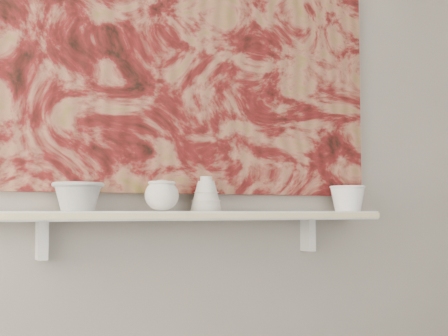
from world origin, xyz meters
TOP-DOWN VIEW (x-y plane):
  - wall_back at (0.00, 1.60)m, footprint 3.60×0.00m
  - shelf at (0.00, 1.51)m, footprint 1.40×0.18m
  - shelf_stripe at (0.00, 1.41)m, footprint 1.40×0.01m
  - bracket_left at (-0.49, 1.57)m, footprint 0.03×0.06m
  - bracket_right at (0.49, 1.57)m, footprint 0.03×0.06m
  - painting at (0.00, 1.59)m, footprint 1.50×0.02m
  - house_motif at (0.45, 1.57)m, footprint 0.09×0.00m
  - bowl_grey at (-0.40, 1.51)m, footprint 0.18×0.18m
  - cup_cream at (-0.12, 1.51)m, footprint 0.14×0.14m
  - bell_vessel at (0.04, 1.51)m, footprint 0.13×0.13m
  - bowl_white at (0.63, 1.51)m, footprint 0.15×0.15m

SIDE VIEW (x-z plane):
  - bracket_left at x=-0.49m, z-range 0.78..0.90m
  - bracket_right at x=0.49m, z-range 0.78..0.90m
  - shelf at x=0.00m, z-range 0.90..0.93m
  - shelf_stripe at x=0.00m, z-range 0.91..0.92m
  - bowl_grey at x=-0.40m, z-range 0.93..1.02m
  - bowl_white at x=0.63m, z-range 0.93..1.03m
  - cup_cream at x=-0.12m, z-range 0.93..1.03m
  - bell_vessel at x=0.04m, z-range 0.93..1.05m
  - house_motif at x=0.45m, z-range 1.19..1.27m
  - wall_back at x=0.00m, z-range -0.45..3.15m
  - painting at x=0.00m, z-range 0.99..2.09m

